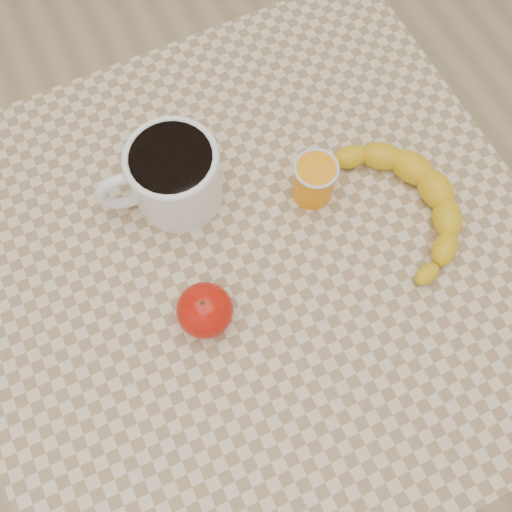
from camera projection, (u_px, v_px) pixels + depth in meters
name	position (u px, v px, depth m)	size (l,w,h in m)	color
ground	(256.00, 360.00, 1.49)	(3.00, 3.00, 0.00)	tan
table	(256.00, 280.00, 0.87)	(0.80, 0.80, 0.75)	beige
coffee_mug	(172.00, 175.00, 0.77)	(0.18, 0.14, 0.11)	white
orange_juice_glass	(314.00, 180.00, 0.79)	(0.06, 0.06, 0.07)	orange
apple	(205.00, 310.00, 0.73)	(0.08, 0.08, 0.07)	#A80905
banana	(399.00, 204.00, 0.80)	(0.21, 0.29, 0.04)	yellow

